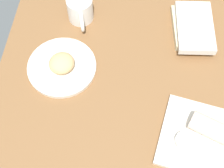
% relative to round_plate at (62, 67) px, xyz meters
% --- Properties ---
extents(dining_table, '(1.10, 0.90, 0.04)m').
position_rel_round_plate_xyz_m(dining_table, '(-0.12, -0.24, -0.03)').
color(dining_table, brown).
rests_on(dining_table, ground).
extents(round_plate, '(0.23, 0.23, 0.01)m').
position_rel_round_plate_xyz_m(round_plate, '(0.00, 0.00, 0.00)').
color(round_plate, silver).
rests_on(round_plate, dining_table).
extents(scone_pastry, '(0.11, 0.11, 0.05)m').
position_rel_round_plate_xyz_m(scone_pastry, '(-0.00, -0.00, 0.03)').
color(scone_pastry, '#DEAF73').
rests_on(scone_pastry, round_plate).
extents(square_plate, '(0.26, 0.26, 0.02)m').
position_rel_round_plate_xyz_m(square_plate, '(-0.20, -0.44, 0.00)').
color(square_plate, silver).
rests_on(square_plate, dining_table).
extents(sauce_cup, '(0.05, 0.05, 0.02)m').
position_rel_round_plate_xyz_m(sauce_cup, '(-0.22, -0.40, 0.02)').
color(sauce_cup, silver).
rests_on(sauce_cup, square_plate).
extents(breakfast_wrap, '(0.11, 0.16, 0.06)m').
position_rel_round_plate_xyz_m(breakfast_wrap, '(-0.18, -0.48, 0.04)').
color(breakfast_wrap, beige).
rests_on(breakfast_wrap, square_plate).
extents(book_stack, '(0.22, 0.15, 0.05)m').
position_rel_round_plate_xyz_m(book_stack, '(0.20, -0.42, 0.02)').
color(book_stack, beige).
rests_on(book_stack, dining_table).
extents(second_mug, '(0.14, 0.09, 0.09)m').
position_rel_round_plate_xyz_m(second_mug, '(0.21, -0.03, 0.04)').
color(second_mug, white).
rests_on(second_mug, dining_table).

